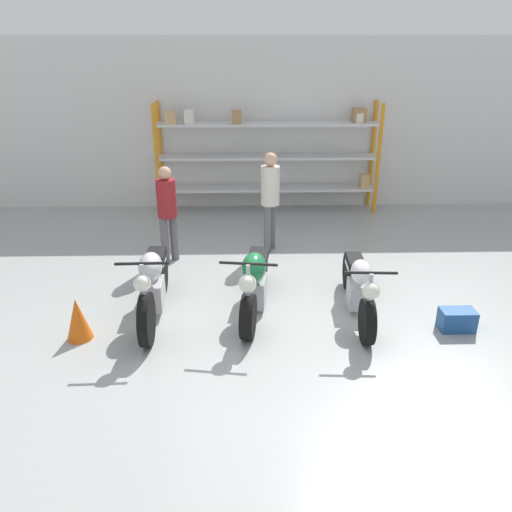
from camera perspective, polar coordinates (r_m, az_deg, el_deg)
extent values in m
plane|color=#9EA3A0|center=(6.86, 0.09, -6.69)|extent=(30.00, 30.00, 0.00)
cube|color=silver|center=(11.19, -0.64, 14.69)|extent=(30.00, 0.08, 3.60)
cylinder|color=orange|center=(10.82, -11.26, 10.57)|extent=(0.08, 0.08, 2.33)
cylinder|color=orange|center=(11.05, 13.81, 10.60)|extent=(0.08, 0.08, 2.33)
cylinder|color=orange|center=(11.35, -10.82, 11.16)|extent=(0.08, 0.08, 2.33)
cylinder|color=orange|center=(11.57, 13.13, 11.19)|extent=(0.08, 0.08, 2.33)
cube|color=silver|center=(11.11, 1.30, 7.75)|extent=(4.67, 0.55, 0.05)
cube|color=silver|center=(10.95, 1.34, 11.26)|extent=(4.67, 0.55, 0.05)
cube|color=silver|center=(10.83, 1.37, 14.85)|extent=(4.67, 0.55, 0.05)
cube|color=tan|center=(10.80, -9.78, 15.34)|extent=(0.26, 0.32, 0.26)
cube|color=tan|center=(11.28, 12.30, 8.38)|extent=(0.20, 0.20, 0.30)
cube|color=silver|center=(11.07, 11.56, 15.24)|extent=(0.18, 0.25, 0.20)
cube|color=silver|center=(10.79, -7.61, 15.53)|extent=(0.19, 0.31, 0.28)
cube|color=#A87F51|center=(11.08, 11.69, 15.48)|extent=(0.29, 0.28, 0.29)
cube|color=#A87F51|center=(10.72, -2.24, 15.61)|extent=(0.21, 0.24, 0.27)
cylinder|color=black|center=(6.22, -12.40, -7.10)|extent=(0.14, 0.67, 0.67)
cylinder|color=black|center=(7.46, -10.81, -1.74)|extent=(0.14, 0.67, 0.67)
cube|color=#ADADB2|center=(6.89, -11.45, -4.23)|extent=(0.23, 0.45, 0.37)
ellipsoid|color=#B7B7BF|center=(6.54, -11.97, -1.20)|extent=(0.31, 0.51, 0.35)
cube|color=black|center=(7.01, -11.36, 0.07)|extent=(0.26, 0.46, 0.10)
cube|color=#B7B7BF|center=(7.12, -11.23, -0.37)|extent=(0.22, 0.33, 0.12)
cylinder|color=#ADADB2|center=(6.07, -12.66, -4.06)|extent=(0.05, 0.05, 0.72)
sphere|color=silver|center=(5.94, -12.89, -3.05)|extent=(0.20, 0.20, 0.20)
cylinder|color=black|center=(5.95, -12.91, -0.84)|extent=(0.63, 0.05, 0.04)
cylinder|color=black|center=(6.24, -0.90, -6.94)|extent=(0.24, 0.59, 0.57)
cylinder|color=black|center=(7.52, 0.55, -1.50)|extent=(0.24, 0.59, 0.57)
cube|color=#ADADB2|center=(6.92, -0.05, -3.99)|extent=(0.35, 0.50, 0.38)
ellipsoid|color=#196B38|center=(6.59, -0.23, -1.30)|extent=(0.39, 0.54, 0.38)
cube|color=black|center=(7.08, 0.28, -0.03)|extent=(0.34, 0.53, 0.10)
cube|color=#196B38|center=(7.18, 0.34, -0.47)|extent=(0.28, 0.38, 0.12)
cylinder|color=#ADADB2|center=(6.09, -0.90, -4.00)|extent=(0.06, 0.06, 0.69)
sphere|color=silver|center=(5.97, -0.99, -3.17)|extent=(0.22, 0.22, 0.22)
cylinder|color=black|center=(5.97, -0.88, -0.90)|extent=(0.71, 0.14, 0.04)
cylinder|color=black|center=(6.28, 12.59, -7.33)|extent=(0.16, 0.57, 0.57)
cylinder|color=black|center=(7.60, 10.63, -1.66)|extent=(0.16, 0.57, 0.57)
cube|color=#ADADB2|center=(6.99, 11.43, -4.25)|extent=(0.25, 0.42, 0.34)
ellipsoid|color=silver|center=(6.66, 11.93, -1.80)|extent=(0.29, 0.45, 0.31)
cube|color=black|center=(7.11, 11.28, -0.57)|extent=(0.24, 0.48, 0.10)
cube|color=silver|center=(7.27, 11.06, -0.79)|extent=(0.20, 0.34, 0.12)
cylinder|color=#ADADB2|center=(6.15, 12.81, -4.69)|extent=(0.05, 0.05, 0.63)
sphere|color=silver|center=(6.03, 13.03, -3.95)|extent=(0.21, 0.21, 0.21)
cylinder|color=black|center=(6.04, 13.02, -1.89)|extent=(0.63, 0.07, 0.04)
cylinder|color=#595960|center=(8.56, -9.33, 2.08)|extent=(0.13, 0.13, 0.79)
cylinder|color=#595960|center=(8.49, -10.42, 1.83)|extent=(0.13, 0.13, 0.79)
cylinder|color=maroon|center=(8.31, -10.20, 6.50)|extent=(0.44, 0.44, 0.62)
sphere|color=tan|center=(8.20, -10.40, 9.30)|extent=(0.21, 0.21, 0.21)
cylinder|color=#595960|center=(8.92, 1.82, 3.44)|extent=(0.13, 0.13, 0.85)
cylinder|color=#595960|center=(8.76, 1.33, 3.09)|extent=(0.13, 0.13, 0.85)
cylinder|color=beige|center=(8.62, 1.63, 8.03)|extent=(0.43, 0.43, 0.67)
sphere|color=tan|center=(8.51, 1.67, 10.97)|extent=(0.23, 0.23, 0.23)
cube|color=#1E4C8C|center=(6.96, 21.98, -6.78)|extent=(0.44, 0.26, 0.28)
cone|color=orange|center=(6.59, -19.70, -6.78)|extent=(0.32, 0.32, 0.55)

